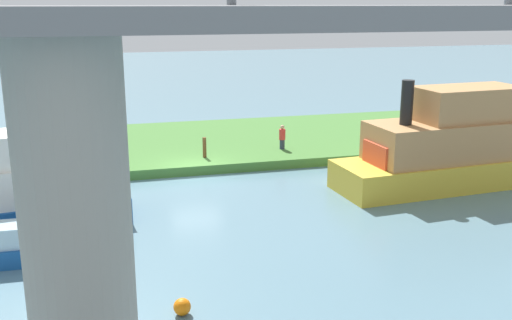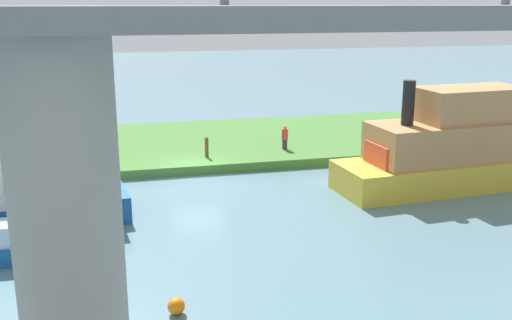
% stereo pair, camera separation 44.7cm
% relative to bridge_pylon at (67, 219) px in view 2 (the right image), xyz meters
% --- Properties ---
extents(ground_plane, '(160.00, 160.00, 0.00)m').
position_rel_bridge_pylon_xyz_m(ground_plane, '(-5.21, -16.23, -4.02)').
color(ground_plane, slate).
extents(grassy_bank, '(80.00, 12.00, 0.50)m').
position_rel_bridge_pylon_xyz_m(grassy_bank, '(-5.21, -22.23, -3.77)').
color(grassy_bank, '#427533').
rests_on(grassy_bank, ground).
extents(bridge_pylon, '(2.40, 2.40, 8.04)m').
position_rel_bridge_pylon_xyz_m(bridge_pylon, '(0.00, 0.00, 0.00)').
color(bridge_pylon, '#9E998E').
rests_on(bridge_pylon, ground).
extents(bridge_span, '(55.90, 4.30, 3.25)m').
position_rel_bridge_pylon_xyz_m(bridge_span, '(-0.00, -0.02, 4.52)').
color(bridge_span, slate).
rests_on(bridge_span, bridge_pylon).
extents(person_on_bank, '(0.41, 0.41, 1.39)m').
position_rel_bridge_pylon_xyz_m(person_on_bank, '(-10.63, -18.70, -2.82)').
color(person_on_bank, '#2D334C').
rests_on(person_on_bank, grassy_bank).
extents(mooring_post, '(0.20, 0.20, 1.09)m').
position_rel_bridge_pylon_xyz_m(mooring_post, '(-6.01, -17.97, -2.98)').
color(mooring_post, brown).
rests_on(mooring_post, grassy_bank).
extents(skiff_small, '(8.52, 3.75, 4.21)m').
position_rel_bridge_pylon_xyz_m(skiff_small, '(2.30, -10.91, -2.46)').
color(skiff_small, '#195199').
rests_on(skiff_small, ground).
extents(houseboat_blue, '(10.43, 4.15, 5.21)m').
position_rel_bridge_pylon_xyz_m(houseboat_blue, '(-16.63, -11.52, -2.09)').
color(houseboat_blue, gold).
rests_on(houseboat_blue, ground).
extents(riverboat_paddlewheel, '(4.12, 1.58, 1.36)m').
position_rel_bridge_pylon_xyz_m(riverboat_paddlewheel, '(1.94, -7.52, -3.54)').
color(riverboat_paddlewheel, '#195199').
rests_on(riverboat_paddlewheel, ground).
extents(marker_buoy, '(0.50, 0.50, 0.50)m').
position_rel_bridge_pylon_xyz_m(marker_buoy, '(-2.55, -2.46, -3.77)').
color(marker_buoy, orange).
rests_on(marker_buoy, ground).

